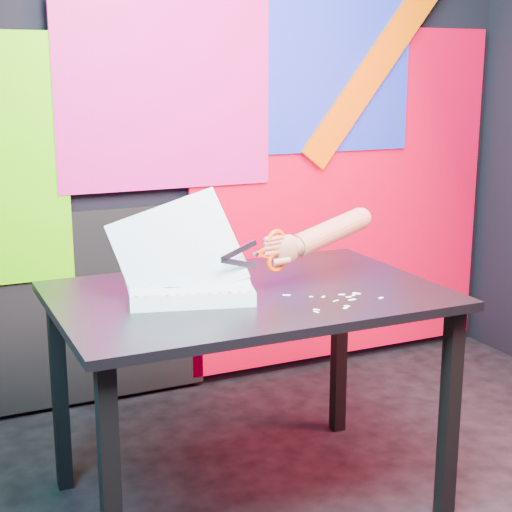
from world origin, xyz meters
name	(u,v)px	position (x,y,z in m)	size (l,w,h in m)	color
room	(424,107)	(0.00, 0.00, 1.35)	(3.01, 3.01, 2.71)	black
backdrop	(233,182)	(0.06, 1.46, 0.96)	(2.88, 0.05, 2.08)	red
work_table	(248,317)	(-0.32, 0.46, 0.66)	(1.24, 0.83, 0.75)	black
printout_stack	(189,287)	(-0.51, 0.48, 0.78)	(0.45, 0.37, 0.36)	silver
scissors	(272,252)	(-0.25, 0.42, 0.88)	(0.25, 0.06, 0.14)	#9598B4
hand_forearm	(324,234)	(-0.04, 0.46, 0.91)	(0.43, 0.13, 0.15)	#A26153
paper_clippings	(339,299)	(-0.10, 0.25, 0.75)	(0.28, 0.22, 0.00)	white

